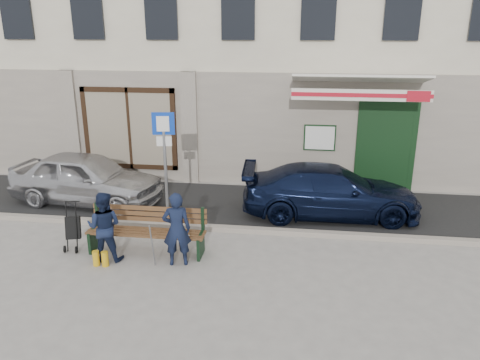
% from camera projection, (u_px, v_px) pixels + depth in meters
% --- Properties ---
extents(ground, '(80.00, 80.00, 0.00)m').
position_uv_depth(ground, '(204.00, 262.00, 9.16)').
color(ground, '#9E9991').
rests_on(ground, ground).
extents(asphalt_lane, '(60.00, 3.20, 0.01)m').
position_uv_depth(asphalt_lane, '(229.00, 205.00, 12.08)').
color(asphalt_lane, '#282828').
rests_on(asphalt_lane, ground).
extents(curb, '(60.00, 0.18, 0.12)m').
position_uv_depth(curb, '(218.00, 228.00, 10.56)').
color(curb, '#9E9384').
rests_on(curb, ground).
extents(building, '(20.00, 8.27, 10.00)m').
position_uv_depth(building, '(253.00, 8.00, 15.56)').
color(building, beige).
rests_on(building, ground).
extents(car_silver, '(4.12, 2.09, 1.34)m').
position_uv_depth(car_silver, '(86.00, 178.00, 12.06)').
color(car_silver, silver).
rests_on(car_silver, ground).
extents(car_navy, '(4.34, 1.96, 1.23)m').
position_uv_depth(car_navy, '(331.00, 191.00, 11.28)').
color(car_navy, black).
rests_on(car_navy, ground).
extents(parking_sign, '(0.49, 0.11, 2.64)m').
position_uv_depth(parking_sign, '(165.00, 152.00, 10.32)').
color(parking_sign, gray).
rests_on(parking_sign, ground).
extents(bench, '(2.40, 1.17, 0.98)m').
position_uv_depth(bench, '(144.00, 231.00, 9.44)').
color(bench, brown).
rests_on(bench, ground).
extents(man, '(0.60, 0.47, 1.47)m').
position_uv_depth(man, '(177.00, 229.00, 8.87)').
color(man, '#121A32').
rests_on(man, ground).
extents(woman, '(0.71, 0.57, 1.41)m').
position_uv_depth(woman, '(104.00, 226.00, 9.08)').
color(woman, '#141D39').
rests_on(woman, ground).
extents(stroller, '(0.35, 0.45, 1.01)m').
position_uv_depth(stroller, '(73.00, 229.00, 9.60)').
color(stroller, black).
rests_on(stroller, ground).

